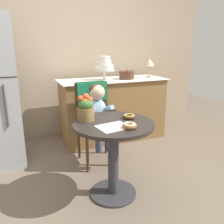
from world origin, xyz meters
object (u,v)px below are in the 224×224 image
Objects in this scene: donut_mid at (129,116)px; round_layer_cake at (127,75)px; tiered_cake_stand at (104,66)px; cafe_table at (113,145)px; donut_front at (129,125)px; seated_child at (98,110)px; flower_vase at (86,108)px; wicker_chair at (94,109)px; table_lamp at (149,63)px.

donut_mid is 1.35m from round_layer_cake.
tiered_cake_stand is at bearing 171.62° from round_layer_cake.
donut_front is at bearing -70.74° from cafe_table.
seated_child is 0.78m from donut_front.
donut_mid is 0.48× the size of flower_vase.
seated_child is 0.89m from tiered_cake_stand.
flower_vase is at bearing -121.54° from seated_child.
round_layer_cake is (0.67, 0.50, 0.32)m from wicker_chair.
cafe_table is 5.99× the size of donut_front.
donut_front is 1.04× the size of donut_mid.
table_lamp reaches higher than donut_front.
seated_child is 1.34m from table_lamp.
table_lamp is at bearing -1.72° from tiered_cake_stand.
flower_vase is (-0.27, 0.33, 0.09)m from donut_front.
table_lamp is (1.14, 1.28, 0.61)m from cafe_table.
cafe_table is at bearing -164.12° from donut_mid.
flower_vase reaches higher than cafe_table.
wicker_chair is 0.16m from seated_child.
round_layer_cake is at bearing -8.38° from tiered_cake_stand.
wicker_chair is 1.28m from table_lamp.
flower_vase is at bearing -139.93° from table_lamp.
wicker_chair is at bearing -143.47° from round_layer_cake.
tiered_cake_stand is (0.42, 1.30, 0.59)m from cafe_table.
cafe_table is 3.30× the size of round_layer_cake.
donut_front is at bearing -115.43° from round_layer_cake.
tiered_cake_stand is (0.24, 1.25, 0.36)m from donut_mid.
wicker_chair is 2.89× the size of tiered_cake_stand.
tiered_cake_stand is at bearing 61.61° from flower_vase.
tiered_cake_stand is at bearing 76.53° from donut_front.
seated_child is 0.98m from round_layer_cake.
seated_child is 3.33× the size of round_layer_cake.
round_layer_cake is (0.68, 1.43, 0.22)m from donut_front.
donut_front is 0.55× the size of round_layer_cake.
cafe_table is 0.77m from wicker_chair.
donut_front is at bearing -51.26° from flower_vase.
seated_child is at bearing -116.28° from tiered_cake_stand.
table_lamp is at bearing 40.07° from flower_vase.
seated_child reaches higher than donut_front.
donut_mid is 0.40× the size of table_lamp.
donut_front reaches higher than cafe_table.
table_lamp is (0.96, 1.23, 0.38)m from donut_mid.
tiered_cake_stand is (0.35, 0.55, 0.46)m from wicker_chair.
cafe_table is 1.49m from tiered_cake_stand.
seated_child is at bearing 83.17° from cafe_table.
donut_front is (0.06, -0.18, 0.24)m from cafe_table.
table_lamp is at bearing 48.30° from cafe_table.
seated_child is 0.56m from donut_mid.
table_lamp is at bearing 51.99° from donut_mid.
seated_child reaches higher than cafe_table.
donut_mid is at bearing 63.64° from donut_front.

